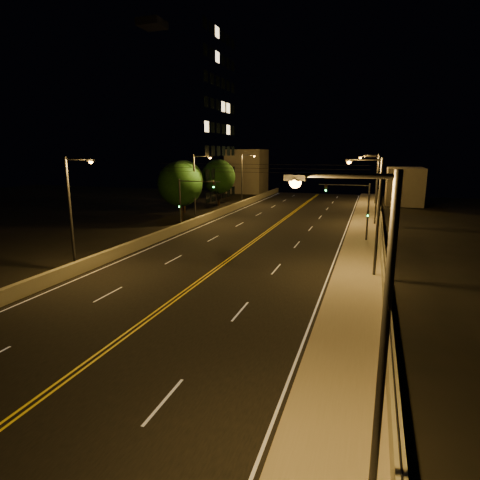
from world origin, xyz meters
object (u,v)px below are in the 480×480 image
(streetlight_4, at_px, (73,207))
(building_tower, at_px, (156,119))
(streetlight_5, at_px, (197,184))
(tree_2, at_px, (218,177))
(streetlight_2, at_px, (375,185))
(traffic_signal_right, at_px, (358,205))
(traffic_signal_left, at_px, (188,199))
(streetlight_3, at_px, (375,176))
(streetlight_6, at_px, (243,176))
(streetlight_0, at_px, (372,327))
(streetlight_1, at_px, (374,210))
(tree_1, at_px, (183,180))
(tree_0, at_px, (180,184))

(streetlight_4, bearing_deg, building_tower, 111.10)
(streetlight_5, bearing_deg, tree_2, 102.35)
(streetlight_2, height_order, building_tower, building_tower)
(streetlight_5, xyz_separation_m, building_tower, (-15.35, 17.48, 9.59))
(traffic_signal_right, height_order, traffic_signal_left, same)
(streetlight_3, bearing_deg, building_tower, -166.02)
(streetlight_4, xyz_separation_m, streetlight_6, (0.00, 41.63, 0.00))
(streetlight_5, xyz_separation_m, traffic_signal_right, (19.90, -4.96, -1.23))
(traffic_signal_right, bearing_deg, streetlight_3, 87.24)
(streetlight_3, distance_m, streetlight_5, 34.17)
(streetlight_0, height_order, traffic_signal_right, streetlight_0)
(streetlight_1, distance_m, streetlight_6, 42.27)
(tree_1, bearing_deg, building_tower, 135.18)
(streetlight_0, xyz_separation_m, streetlight_4, (-21.42, 15.12, 0.00))
(streetlight_6, distance_m, traffic_signal_left, 24.35)
(streetlight_2, xyz_separation_m, tree_1, (-27.15, 2.56, -0.08))
(streetlight_1, relative_size, building_tower, 0.29)
(streetlight_0, distance_m, streetlight_4, 26.22)
(streetlight_1, xyz_separation_m, tree_1, (-27.15, 25.03, -0.08))
(streetlight_3, distance_m, tree_2, 26.89)
(streetlight_3, bearing_deg, tree_1, -145.44)
(streetlight_2, relative_size, traffic_signal_right, 1.44)
(streetlight_1, xyz_separation_m, streetlight_2, (0.00, 22.47, 0.00))
(streetlight_4, bearing_deg, streetlight_2, 52.25)
(streetlight_4, distance_m, tree_1, 30.76)
(streetlight_6, height_order, building_tower, building_tower)
(tree_0, height_order, tree_2, tree_0)
(traffic_signal_left, relative_size, tree_2, 0.77)
(traffic_signal_left, bearing_deg, streetlight_5, 102.75)
(streetlight_6, bearing_deg, streetlight_3, 18.80)
(streetlight_5, height_order, building_tower, building_tower)
(traffic_signal_left, bearing_deg, tree_2, 102.44)
(tree_0, bearing_deg, streetlight_4, -83.60)
(streetlight_6, bearing_deg, streetlight_4, -90.00)
(streetlight_3, relative_size, traffic_signal_left, 1.44)
(streetlight_6, relative_size, tree_0, 1.10)
(traffic_signal_right, bearing_deg, tree_0, 166.25)
(tree_1, bearing_deg, traffic_signal_left, -61.98)
(streetlight_1, xyz_separation_m, building_tower, (-36.76, 34.58, 9.59))
(streetlight_2, xyz_separation_m, streetlight_4, (-21.42, -27.66, 0.00))
(streetlight_5, xyz_separation_m, traffic_signal_left, (1.12, -4.96, -1.23))
(streetlight_0, xyz_separation_m, streetlight_3, (0.00, 64.04, 0.00))
(streetlight_2, xyz_separation_m, building_tower, (-36.76, 12.11, 9.59))
(streetlight_5, relative_size, tree_2, 1.11)
(traffic_signal_right, distance_m, traffic_signal_left, 18.77)
(streetlight_4, distance_m, streetlight_6, 41.63)
(building_tower, relative_size, tree_2, 3.88)
(streetlight_0, relative_size, streetlight_1, 1.00)
(streetlight_1, height_order, streetlight_3, same)
(traffic_signal_right, height_order, building_tower, building_tower)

